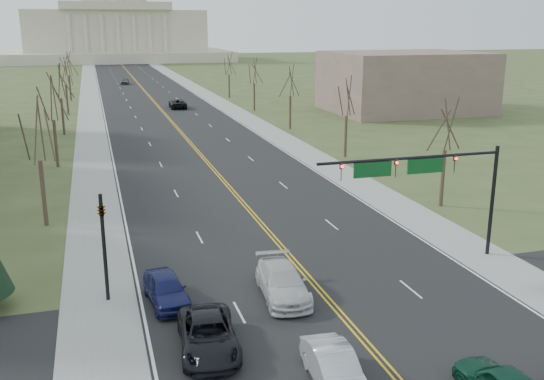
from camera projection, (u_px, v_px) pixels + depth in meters
road at (150, 97)px, 125.39m from camera, size 20.00×380.00×0.01m
cross_road at (359, 335)px, 29.22m from camera, size 120.00×14.00×0.01m
sidewalk_left at (90, 99)px, 122.10m from camera, size 4.00×380.00×0.03m
sidewalk_right at (207, 95)px, 128.68m from camera, size 4.00×380.00×0.03m
center_line at (150, 97)px, 125.39m from camera, size 0.42×380.00×0.01m
edge_line_left at (101, 98)px, 122.70m from camera, size 0.15×380.00×0.01m
edge_line_right at (197, 95)px, 128.07m from camera, size 0.15×380.00×0.01m
capitol at (115, 25)px, 251.02m from camera, size 90.00×60.00×50.00m
signal_mast at (424, 174)px, 36.67m from camera, size 12.12×0.44×7.20m
signal_left at (103, 235)px, 32.02m from camera, size 0.32×0.36×6.00m
tree_r_0 at (446, 127)px, 48.38m from camera, size 3.74×3.74×8.50m
tree_l_0 at (37, 133)px, 43.48m from camera, size 3.96×3.96×9.00m
tree_r_1 at (347, 99)px, 66.88m from camera, size 3.74×3.74×8.50m
tree_l_1 at (52, 101)px, 61.98m from camera, size 3.96×3.96×9.00m
tree_r_2 at (290, 83)px, 85.37m from camera, size 3.74×3.74×8.50m
tree_l_2 at (60, 83)px, 80.47m from camera, size 3.96×3.96×9.00m
tree_r_3 at (254, 72)px, 103.87m from camera, size 3.74×3.74×8.50m
tree_l_3 at (65, 72)px, 98.97m from camera, size 3.96×3.96×9.00m
tree_r_4 at (229, 65)px, 122.36m from camera, size 3.74×3.74×8.50m
tree_l_4 at (68, 65)px, 117.46m from camera, size 3.96×3.96×9.00m
bldg_right_mass at (404, 82)px, 103.59m from camera, size 25.00×20.00×10.00m
car_sb_inner_lead at (334, 369)px, 24.95m from camera, size 1.90×4.86×1.58m
car_sb_outer_lead at (208, 335)px, 27.65m from camera, size 3.04×5.78×1.55m
car_sb_inner_second at (282, 282)px, 33.19m from camera, size 2.84×5.97×1.68m
car_sb_outer_second at (166, 289)px, 32.39m from camera, size 2.40×4.92×1.62m
car_far_nb at (178, 103)px, 108.33m from camera, size 2.90×6.08×1.67m
car_far_sb at (125, 81)px, 151.60m from camera, size 2.44×4.86×1.59m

